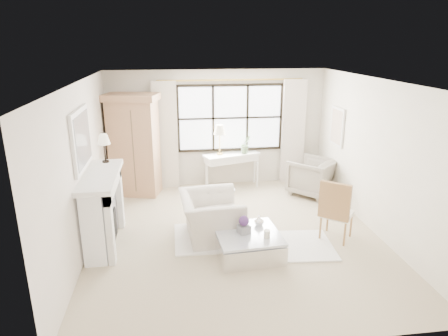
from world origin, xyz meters
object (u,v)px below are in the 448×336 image
(armoire, at_px, (134,144))
(console_table, at_px, (231,170))
(coffee_table, at_px, (248,244))
(club_armchair, at_px, (211,217))

(armoire, distance_m, console_table, 2.31)
(armoire, relative_size, coffee_table, 2.09)
(armoire, bearing_deg, club_armchair, -44.41)
(club_armchair, relative_size, coffee_table, 1.10)
(armoire, xyz_separation_m, console_table, (2.18, 0.18, -0.74))
(console_table, distance_m, club_armchair, 2.60)
(armoire, height_order, console_table, armoire)
(club_armchair, bearing_deg, console_table, -19.87)
(console_table, relative_size, coffee_table, 1.28)
(club_armchair, distance_m, coffee_table, 0.89)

